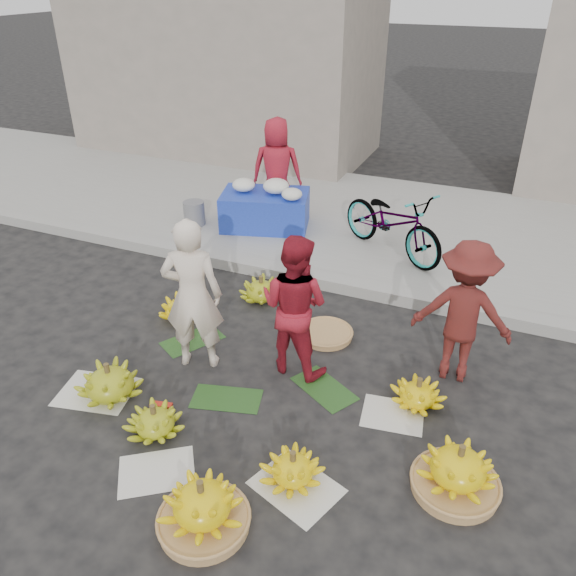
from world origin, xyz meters
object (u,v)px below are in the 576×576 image
at_px(banana_bunch_4, 458,471).
at_px(vendor_cream, 193,295).
at_px(banana_bunch_0, 110,382).
at_px(flower_table, 266,207).
at_px(bicycle, 392,222).

distance_m(banana_bunch_4, vendor_cream, 2.82).
distance_m(banana_bunch_0, vendor_cream, 1.12).
bearing_deg(banana_bunch_0, banana_bunch_4, 2.88).
distance_m(banana_bunch_4, flower_table, 5.11).
distance_m(flower_table, bicycle, 1.96).
xyz_separation_m(banana_bunch_0, flower_table, (-0.23, 3.98, 0.25)).
relative_size(banana_bunch_4, bicycle, 0.44).
bearing_deg(flower_table, banana_bunch_4, -64.46).
distance_m(banana_bunch_0, bicycle, 4.21).
xyz_separation_m(vendor_cream, flower_table, (-0.71, 3.18, -0.37)).
bearing_deg(flower_table, bicycle, -20.64).
height_order(vendor_cream, flower_table, vendor_cream).
bearing_deg(vendor_cream, bicycle, -132.51).
height_order(vendor_cream, bicycle, vendor_cream).
bearing_deg(banana_bunch_0, flower_table, 93.36).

